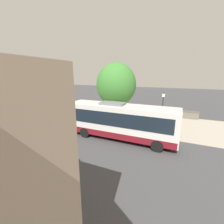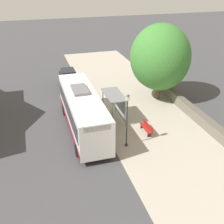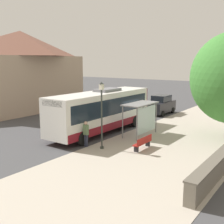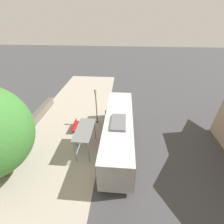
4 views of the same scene
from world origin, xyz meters
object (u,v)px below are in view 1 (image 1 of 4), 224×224
Objects in this scene: street_lamp_near at (162,110)px; parked_car_behind_bus at (45,116)px; bench at (151,122)px; bus_shelter at (123,110)px; pedestrian at (163,129)px; shade_tree at (116,85)px; bus at (120,121)px.

parked_car_behind_bus is at bearing -80.13° from street_lamp_near.
bench is 13.14m from parked_car_behind_bus.
pedestrian is at bearing 71.11° from bus_shelter.
bus_shelter is 1.76× the size of bench.
pedestrian is 0.23× the size of shade_tree.
pedestrian is at bearing 13.79° from street_lamp_near.
shade_tree is (-7.31, -7.94, 3.47)m from pedestrian.
bus is 10.23m from parked_car_behind_bus.
street_lamp_near is at bearing 127.71° from bus.
shade_tree reaches higher than street_lamp_near.
shade_tree is at bearing -150.53° from bus_shelter.
bus is 4.51m from street_lamp_near.
bus is 5.59m from bench.
street_lamp_near is (0.48, 4.44, 0.53)m from bus_shelter.
shade_tree is at bearing 144.74° from parked_car_behind_bus.
bus is 2.59× the size of parked_car_behind_bus.
bus_shelter is at bearing -163.84° from bus.
bus reaches higher than parked_car_behind_bus.
bus_shelter is at bearing 107.16° from parked_car_behind_bus.
bench is 8.36m from shade_tree.
parked_car_behind_bus is (2.86, -9.26, -1.09)m from bus_shelter.
bus is at bearing -67.41° from pedestrian.
bus_shelter is (-3.19, -0.93, 0.27)m from bus.
pedestrian is 14.04m from parked_car_behind_bus.
bus reaches higher than bench.
pedestrian is at bearing 95.09° from parked_car_behind_bus.
parked_car_behind_bus is (1.25, -13.98, -0.05)m from pedestrian.
shade_tree reaches higher than parked_car_behind_bus.
parked_car_behind_bus is at bearing -72.84° from bus_shelter.
pedestrian is 1.96m from street_lamp_near.
bus_shelter is 6.97m from shade_tree.
bus reaches higher than pedestrian.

